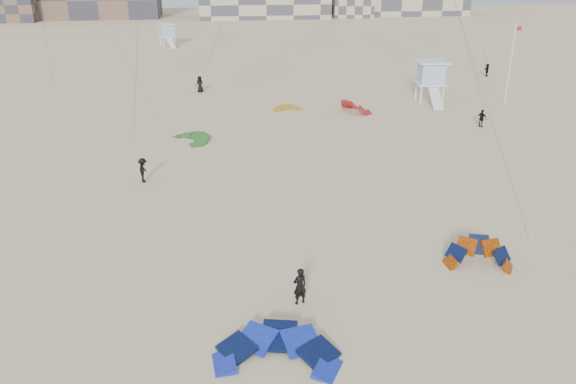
{
  "coord_description": "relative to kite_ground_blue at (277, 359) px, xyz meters",
  "views": [
    {
      "loc": [
        -3.12,
        -18.45,
        14.71
      ],
      "look_at": [
        0.08,
        6.0,
        4.24
      ],
      "focal_mm": 35.0,
      "sensor_mm": 36.0,
      "label": 1
    }
  ],
  "objects": [
    {
      "name": "ground",
      "position": [
        1.25,
        0.74,
        0.0
      ],
      "size": [
        320.0,
        320.0,
        0.0
      ],
      "primitive_type": "plane",
      "color": "beige",
      "rests_on": "ground"
    },
    {
      "name": "kite_ground_blue",
      "position": [
        0.0,
        0.0,
        0.0
      ],
      "size": [
        5.83,
        6.03,
        2.4
      ],
      "primitive_type": null,
      "rotation": [
        0.25,
        0.0,
        -0.21
      ],
      "color": "#1B2DCD",
      "rests_on": "ground"
    },
    {
      "name": "kite_ground_orange",
      "position": [
        11.03,
        5.82,
        0.0
      ],
      "size": [
        4.07,
        4.04,
        3.32
      ],
      "primitive_type": null,
      "rotation": [
        0.95,
        0.0,
        -0.26
      ],
      "color": "#D04904",
      "rests_on": "ground"
    },
    {
      "name": "kite_ground_green",
      "position": [
        -4.09,
        29.05,
        0.0
      ],
      "size": [
        5.32,
        5.22,
        1.54
      ],
      "primitive_type": null,
      "rotation": [
        0.19,
        0.0,
        -1.06
      ],
      "color": "#2F7A1D",
      "rests_on": "ground"
    },
    {
      "name": "kite_ground_red_far",
      "position": [
        12.11,
        36.52,
        0.0
      ],
      "size": [
        5.06,
        4.99,
        3.72
      ],
      "primitive_type": null,
      "rotation": [
        0.69,
        0.0,
        1.97
      ],
      "color": "red",
      "rests_on": "ground"
    },
    {
      "name": "kite_ground_yellow",
      "position": [
        5.34,
        38.15,
        0.0
      ],
      "size": [
        2.97,
        3.12,
        1.02
      ],
      "primitive_type": null,
      "rotation": [
        0.16,
        0.0,
        0.1
      ],
      "color": "orange",
      "rests_on": "ground"
    },
    {
      "name": "kitesurfer_main",
      "position": [
        1.47,
        3.68,
        0.91
      ],
      "size": [
        0.77,
        0.63,
        1.82
      ],
      "primitive_type": "imported",
      "rotation": [
        0.0,
        0.0,
        3.47
      ],
      "color": "black",
      "rests_on": "ground"
    },
    {
      "name": "kitesurfer_c",
      "position": [
        -7.13,
        19.77,
        0.87
      ],
      "size": [
        0.76,
        1.19,
        1.74
      ],
      "primitive_type": "imported",
      "rotation": [
        0.0,
        0.0,
        1.46
      ],
      "color": "black",
      "rests_on": "ground"
    },
    {
      "name": "kitesurfer_d",
      "position": [
        22.29,
        29.62,
        0.82
      ],
      "size": [
        0.88,
        1.01,
        1.64
      ],
      "primitive_type": "imported",
      "rotation": [
        0.0,
        0.0,
        2.19
      ],
      "color": "black",
      "rests_on": "ground"
    },
    {
      "name": "kitesurfer_e",
      "position": [
        -3.6,
        47.34,
        0.93
      ],
      "size": [
        1.05,
        0.85,
        1.86
      ],
      "primitive_type": "imported",
      "rotation": [
        0.0,
        0.0,
        -0.32
      ],
      "color": "black",
      "rests_on": "ground"
    },
    {
      "name": "kitesurfer_f",
      "position": [
        33.41,
        51.78,
        0.81
      ],
      "size": [
        0.81,
        1.58,
        1.63
      ],
      "primitive_type": "imported",
      "rotation": [
        0.0,
        0.0,
        -1.8
      ],
      "color": "black",
      "rests_on": "ground"
    },
    {
      "name": "lifeguard_tower_near",
      "position": [
        21.01,
        39.58,
        2.16
      ],
      "size": [
        3.42,
        6.15,
        4.36
      ],
      "rotation": [
        0.0,
        0.0,
        -0.12
      ],
      "color": "white",
      "rests_on": "ground"
    },
    {
      "name": "lifeguard_tower_far",
      "position": [
        -9.57,
        83.15,
        1.89
      ],
      "size": [
        3.38,
        5.6,
        3.81
      ],
      "rotation": [
        0.0,
        0.0,
        0.31
      ],
      "color": "white",
      "rests_on": "ground"
    },
    {
      "name": "flagpole",
      "position": [
        28.65,
        37.48,
        4.35
      ],
      "size": [
        0.67,
        0.1,
        8.3
      ],
      "color": "white",
      "rests_on": "ground"
    },
    {
      "name": "condo_fill_left",
      "position": [
        -48.75,
        128.74,
        4.0
      ],
      "size": [
        12.0,
        10.0,
        8.0
      ],
      "primitive_type": "cube",
      "color": "brown",
      "rests_on": "ground"
    }
  ]
}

